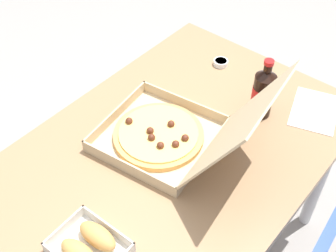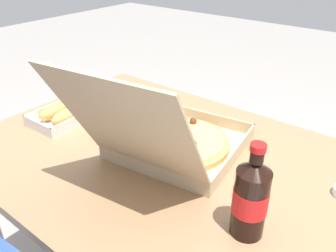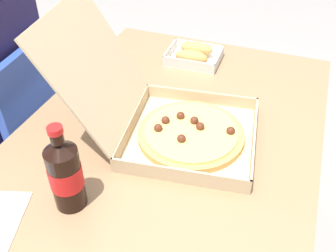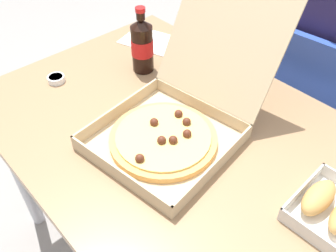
# 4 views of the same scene
# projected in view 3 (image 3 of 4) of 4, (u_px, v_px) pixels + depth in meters

# --- Properties ---
(dining_table) EXTENTS (1.20, 0.83, 0.71)m
(dining_table) POSITION_uv_depth(u_px,v_px,m) (168.00, 155.00, 1.13)
(dining_table) COLOR #997551
(dining_table) RESTS_ON ground_plane
(chair) EXTENTS (0.43, 0.43, 0.83)m
(chair) POSITION_uv_depth(u_px,v_px,m) (16.00, 129.00, 1.46)
(chair) COLOR #2D4CAD
(chair) RESTS_ON ground_plane
(pizza_box_open) EXTENTS (0.41, 0.56, 0.35)m
(pizza_box_open) POSITION_uv_depth(u_px,v_px,m) (174.00, 122.00, 1.04)
(pizza_box_open) COLOR tan
(pizza_box_open) RESTS_ON dining_table
(bread_side_box) EXTENTS (0.16, 0.19, 0.06)m
(bread_side_box) POSITION_uv_depth(u_px,v_px,m) (194.00, 54.00, 1.39)
(bread_side_box) COLOR white
(bread_side_box) RESTS_ON dining_table
(cola_bottle) EXTENTS (0.07, 0.07, 0.22)m
(cola_bottle) POSITION_uv_depth(u_px,v_px,m) (65.00, 174.00, 0.83)
(cola_bottle) COLOR black
(cola_bottle) RESTS_ON dining_table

